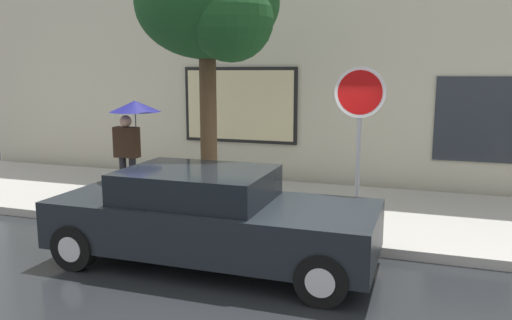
# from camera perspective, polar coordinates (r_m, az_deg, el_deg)

# --- Properties ---
(ground_plane) EXTENTS (60.00, 60.00, 0.00)m
(ground_plane) POSITION_cam_1_polar(r_m,az_deg,el_deg) (7.13, 1.49, -12.31)
(ground_plane) COLOR black
(sidewalk) EXTENTS (20.00, 4.00, 0.15)m
(sidewalk) POSITION_cam_1_polar(r_m,az_deg,el_deg) (9.86, 6.69, -5.57)
(sidewalk) COLOR #A3A099
(sidewalk) RESTS_ON ground
(building_facade) EXTENTS (20.00, 0.67, 7.00)m
(building_facade) POSITION_cam_1_polar(r_m,az_deg,el_deg) (11.99, 9.55, 13.54)
(building_facade) COLOR beige
(building_facade) RESTS_ON ground
(parked_car) EXTENTS (4.54, 1.84, 1.35)m
(parked_car) POSITION_cam_1_polar(r_m,az_deg,el_deg) (7.18, -5.22, -6.45)
(parked_car) COLOR black
(parked_car) RESTS_ON ground
(pedestrian_with_umbrella) EXTENTS (1.00, 1.00, 1.99)m
(pedestrian_with_umbrella) POSITION_cam_1_polar(r_m,az_deg,el_deg) (10.27, -13.74, 4.21)
(pedestrian_with_umbrella) COLOR black
(pedestrian_with_umbrella) RESTS_ON sidewalk
(street_tree) EXTENTS (2.60, 2.21, 4.71)m
(street_tree) POSITION_cam_1_polar(r_m,az_deg,el_deg) (9.20, -5.05, 16.61)
(street_tree) COLOR #4C3823
(street_tree) RESTS_ON sidewalk
(stop_sign) EXTENTS (0.76, 0.10, 2.62)m
(stop_sign) POSITION_cam_1_polar(r_m,az_deg,el_deg) (7.79, 11.53, 4.60)
(stop_sign) COLOR gray
(stop_sign) RESTS_ON sidewalk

